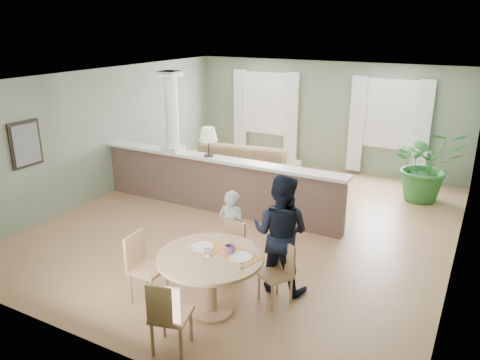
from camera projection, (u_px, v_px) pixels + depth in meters
The scene contains 12 objects.
ground at pixel (251, 222), 8.83m from camera, with size 8.00×8.00×0.00m, color tan.
room_shell at pixel (266, 122), 8.78m from camera, with size 7.02×8.02×2.71m.
pony_wall at pixel (212, 176), 9.22m from camera, with size 5.32×0.38×2.70m.
sofa at pixel (236, 167), 10.78m from camera, with size 2.83×1.11×0.83m, color #967E52.
houseplant at pixel (426, 165), 9.73m from camera, with size 1.39×1.20×1.54m, color #2A6B2C.
dining_table at pixel (211, 267), 5.91m from camera, with size 1.35×1.35×0.92m.
chair_far_boy at pixel (230, 247), 6.81m from camera, with size 0.45×0.45×0.86m.
chair_far_man at pixel (279, 270), 6.22m from camera, with size 0.52×0.52×0.84m.
chair_near at pixel (168, 314), 5.21m from camera, with size 0.51×0.51×0.93m.
chair_side at pixel (143, 264), 6.26m from camera, with size 0.45×0.45×0.95m.
child_person at pixel (232, 230), 7.01m from camera, with size 0.46×0.30×1.27m, color #A4A4A9.
man_person at pixel (281, 233), 6.40m from camera, with size 0.82×0.64×1.70m, color black.
Camera 1 is at (3.68, -7.22, 3.60)m, focal length 35.00 mm.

